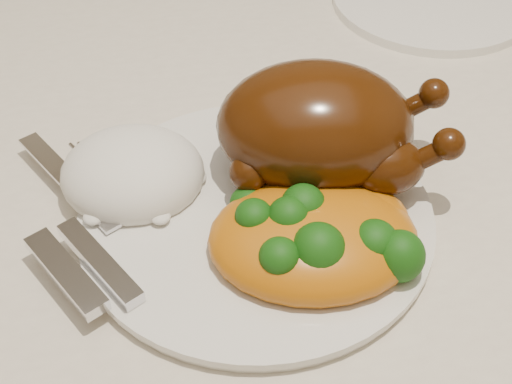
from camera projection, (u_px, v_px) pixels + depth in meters
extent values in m
cube|color=brown|center=(161.00, 153.00, 0.61)|extent=(1.60, 0.90, 0.04)
cube|color=beige|center=(159.00, 131.00, 0.60)|extent=(1.72, 1.02, 0.01)
cylinder|color=white|center=(256.00, 217.00, 0.51)|extent=(0.28, 0.28, 0.01)
cylinder|color=white|center=(431.00, 0.00, 0.74)|extent=(0.24, 0.24, 0.01)
ellipsoid|color=#3F1B06|center=(315.00, 126.00, 0.51)|extent=(0.16, 0.13, 0.09)
ellipsoid|color=#3F1B06|center=(304.00, 109.00, 0.49)|extent=(0.08, 0.06, 0.04)
ellipsoid|color=#3F1B06|center=(387.00, 167.00, 0.49)|extent=(0.05, 0.04, 0.04)
sphere|color=#3F1B06|center=(449.00, 144.00, 0.48)|extent=(0.02, 0.02, 0.02)
ellipsoid|color=#3F1B06|center=(377.00, 116.00, 0.54)|extent=(0.05, 0.04, 0.04)
sphere|color=#3F1B06|center=(434.00, 93.00, 0.52)|extent=(0.02, 0.02, 0.02)
sphere|color=#3F1B06|center=(249.00, 172.00, 0.49)|extent=(0.03, 0.03, 0.03)
sphere|color=#3F1B06|center=(251.00, 114.00, 0.54)|extent=(0.03, 0.03, 0.03)
ellipsoid|color=white|center=(133.00, 174.00, 0.52)|extent=(0.12, 0.11, 0.06)
ellipsoid|color=#C3650C|center=(313.00, 239.00, 0.47)|extent=(0.15, 0.13, 0.05)
ellipsoid|color=#C3650C|center=(363.00, 220.00, 0.49)|extent=(0.06, 0.06, 0.03)
ellipsoid|color=#0F3709|center=(265.00, 255.00, 0.46)|extent=(0.03, 0.03, 0.02)
ellipsoid|color=#0F3709|center=(303.00, 205.00, 0.47)|extent=(0.03, 0.03, 0.03)
ellipsoid|color=#0F3709|center=(317.00, 245.00, 0.46)|extent=(0.03, 0.03, 0.03)
ellipsoid|color=#0F3709|center=(318.00, 252.00, 0.45)|extent=(0.04, 0.04, 0.04)
ellipsoid|color=#0F3709|center=(249.00, 203.00, 0.49)|extent=(0.03, 0.03, 0.02)
ellipsoid|color=#0F3709|center=(375.00, 241.00, 0.46)|extent=(0.03, 0.03, 0.03)
ellipsoid|color=#0F3709|center=(350.00, 208.00, 0.49)|extent=(0.03, 0.03, 0.03)
ellipsoid|color=#0F3709|center=(279.00, 256.00, 0.44)|extent=(0.03, 0.03, 0.02)
ellipsoid|color=#0F3709|center=(289.00, 219.00, 0.47)|extent=(0.03, 0.03, 0.03)
ellipsoid|color=#0F3709|center=(400.00, 256.00, 0.45)|extent=(0.03, 0.03, 0.04)
ellipsoid|color=#0F3709|center=(254.00, 216.00, 0.47)|extent=(0.03, 0.03, 0.02)
cube|color=silver|center=(68.00, 180.00, 0.52)|extent=(0.08, 0.12, 0.00)
cube|color=silver|center=(66.00, 273.00, 0.46)|extent=(0.06, 0.08, 0.01)
cube|color=silver|center=(99.00, 262.00, 0.46)|extent=(0.06, 0.08, 0.01)
cube|color=silver|center=(98.00, 175.00, 0.53)|extent=(0.06, 0.09, 0.00)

